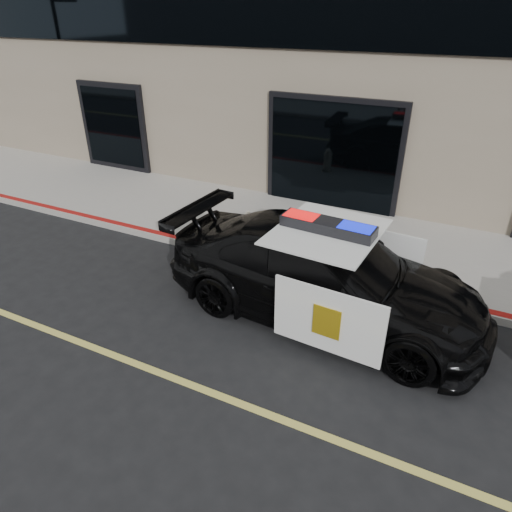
% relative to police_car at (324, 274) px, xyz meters
% --- Properties ---
extents(ground, '(120.00, 120.00, 0.00)m').
position_rel_police_car_xyz_m(ground, '(-0.35, -2.46, -0.80)').
color(ground, black).
rests_on(ground, ground).
extents(sidewalk_n, '(60.00, 3.50, 0.15)m').
position_rel_police_car_xyz_m(sidewalk_n, '(-0.35, 2.79, -0.72)').
color(sidewalk_n, gray).
rests_on(sidewalk_n, ground).
extents(police_car, '(2.93, 5.73, 1.78)m').
position_rel_police_car_xyz_m(police_car, '(0.00, 0.00, 0.00)').
color(police_car, black).
rests_on(police_car, ground).
extents(fire_hydrant, '(0.32, 0.45, 0.71)m').
position_rel_police_car_xyz_m(fire_hydrant, '(-2.27, 1.65, -0.31)').
color(fire_hydrant, '#C1B69B').
rests_on(fire_hydrant, sidewalk_n).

